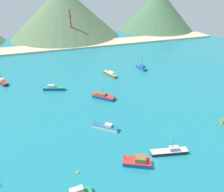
# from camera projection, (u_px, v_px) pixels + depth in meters

# --- Properties ---
(ground) EXTENTS (260.00, 280.00, 0.50)m
(ground) POSITION_uv_depth(u_px,v_px,m) (116.00, 106.00, 83.17)
(ground) COLOR teal
(fishing_boat_1) EXTENTS (3.29, 8.62, 7.25)m
(fishing_boat_1) POSITION_uv_depth(u_px,v_px,m) (142.00, 67.00, 118.20)
(fishing_boat_1) COLOR #14478C
(fishing_boat_1) RESTS_ON ground
(fishing_boat_2) EXTENTS (5.16, 7.65, 5.39)m
(fishing_boat_2) POSITION_uv_depth(u_px,v_px,m) (3.00, 82.00, 100.62)
(fishing_boat_2) COLOR #232328
(fishing_boat_2) RESTS_ON ground
(fishing_boat_3) EXTENTS (5.03, 10.13, 2.79)m
(fishing_boat_3) POSITION_uv_depth(u_px,v_px,m) (110.00, 74.00, 109.91)
(fishing_boat_3) COLOR brown
(fishing_boat_3) RESTS_ON ground
(fishing_boat_5) EXTENTS (9.26, 8.98, 5.32)m
(fishing_boat_5) POSITION_uv_depth(u_px,v_px,m) (103.00, 96.00, 88.13)
(fishing_boat_5) COLOR #14478C
(fishing_boat_5) RESTS_ON ground
(fishing_boat_8) EXTENTS (8.15, 6.20, 2.85)m
(fishing_boat_8) POSITION_uv_depth(u_px,v_px,m) (138.00, 161.00, 55.83)
(fishing_boat_8) COLOR #14478C
(fishing_boat_8) RESTS_ON ground
(fishing_boat_9) EXTENTS (8.21, 7.12, 2.53)m
(fishing_boat_9) POSITION_uv_depth(u_px,v_px,m) (106.00, 127.00, 69.65)
(fishing_boat_9) COLOR silver
(fishing_boat_9) RESTS_ON ground
(fishing_boat_11) EXTENTS (9.86, 4.88, 2.66)m
(fishing_boat_11) POSITION_uv_depth(u_px,v_px,m) (54.00, 88.00, 94.81)
(fishing_boat_11) COLOR #14478C
(fishing_boat_11) RESTS_ON ground
(fishing_boat_12) EXTENTS (10.85, 4.27, 5.42)m
(fishing_boat_12) POSITION_uv_depth(u_px,v_px,m) (170.00, 151.00, 59.48)
(fishing_boat_12) COLOR #232328
(fishing_boat_12) RESTS_ON ground
(buoy_1) EXTENTS (0.71, 0.71, 0.71)m
(buoy_1) POSITION_uv_depth(u_px,v_px,m) (78.00, 173.00, 53.69)
(buoy_1) COLOR gold
(buoy_1) RESTS_ON ground
(beach_strip) EXTENTS (247.00, 19.53, 1.20)m
(beach_strip) POSITION_uv_depth(u_px,v_px,m) (74.00, 45.00, 161.15)
(beach_strip) COLOR #C6B793
(beach_strip) RESTS_ON ground
(hill_central) EXTENTS (96.82, 96.82, 41.39)m
(hill_central) POSITION_uv_depth(u_px,v_px,m) (64.00, 12.00, 183.14)
(hill_central) COLOR #56704C
(hill_central) RESTS_ON ground
(hill_east) EXTENTS (74.37, 74.37, 38.46)m
(hill_east) POSITION_uv_depth(u_px,v_px,m) (158.00, 10.00, 208.18)
(hill_east) COLOR #476B47
(hill_east) RESTS_ON ground
(radio_tower) EXTENTS (2.61, 2.09, 26.14)m
(radio_tower) POSITION_uv_depth(u_px,v_px,m) (71.00, 27.00, 159.43)
(radio_tower) COLOR #B7332D
(radio_tower) RESTS_ON ground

